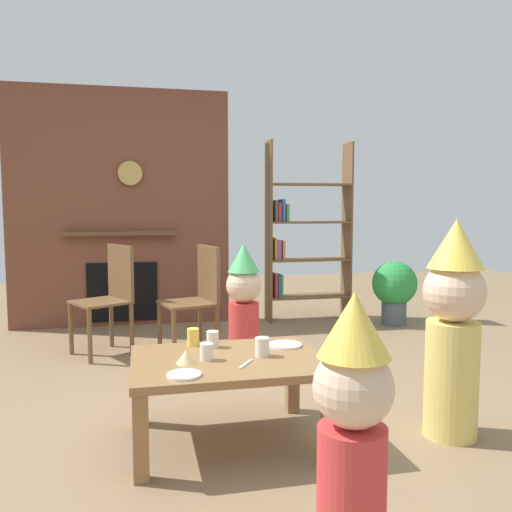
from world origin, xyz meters
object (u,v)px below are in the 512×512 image
child_in_pink (453,323)px  dining_chair_left (111,292)px  coffee_table (228,371)px  paper_cup_near_right (213,339)px  birthday_cake_slice (186,356)px  bookshelf (302,238)px  paper_plate_rear (285,345)px  paper_cup_center (262,347)px  paper_plate_front (184,375)px  child_with_cone_hat (352,429)px  child_by_the_chairs (244,303)px  paper_cup_far_left (207,352)px  paper_cup_near_left (193,337)px  dining_chair_middle (198,294)px  potted_plant_tall (394,287)px

child_in_pink → dining_chair_left: 2.76m
coffee_table → paper_cup_near_right: 0.25m
paper_cup_near_right → birthday_cake_slice: (-0.17, -0.27, -0.01)m
bookshelf → paper_plate_rear: 2.80m
birthday_cake_slice → bookshelf: bearing=62.3°
paper_cup_center → paper_plate_front: 0.49m
bookshelf → child_in_pink: (-0.09, -2.96, -0.27)m
paper_plate_rear → child_with_cone_hat: bearing=-95.6°
coffee_table → child_by_the_chairs: child_by_the_chairs is taller
paper_cup_far_left → child_with_cone_hat: bearing=-72.3°
coffee_table → dining_chair_left: bearing=109.8°
paper_plate_front → paper_cup_near_left: bearing=79.8°
paper_cup_far_left → bookshelf: bearing=63.8°
paper_cup_near_left → child_with_cone_hat: (0.38, -1.37, 0.01)m
dining_chair_middle → birthday_cake_slice: bearing=66.1°
coffee_table → dining_chair_middle: 1.65m
birthday_cake_slice → potted_plant_tall: (2.34, 2.37, -0.09)m
paper_cup_near_left → paper_cup_far_left: (0.04, -0.30, -0.01)m
paper_plate_front → dining_chair_left: 2.15m
paper_cup_near_left → paper_cup_near_right: 0.12m
paper_plate_front → potted_plant_tall: size_ratio=0.24×
paper_plate_front → potted_plant_tall: potted_plant_tall is taller
dining_chair_middle → potted_plant_tall: (2.10, 0.68, -0.12)m
paper_cup_far_left → birthday_cake_slice: bearing=-163.0°
birthday_cake_slice → child_with_cone_hat: bearing=-66.7°
birthday_cake_slice → child_in_pink: 1.40m
child_in_pink → bookshelf: bearing=-82.7°
paper_cup_near_right → paper_cup_far_left: size_ratio=1.05×
bookshelf → paper_plate_rear: size_ratio=10.26×
coffee_table → potted_plant_tall: bearing=47.5°
paper_cup_near_right → dining_chair_left: dining_chair_left is taller
coffee_table → paper_plate_rear: (0.35, 0.16, 0.07)m
bookshelf → dining_chair_middle: 1.72m
paper_cup_near_right → potted_plant_tall: size_ratio=0.14×
paper_plate_front → child_in_pink: child_in_pink is taller
paper_cup_near_right → paper_plate_rear: (0.40, -0.06, -0.04)m
paper_cup_near_left → child_in_pink: child_in_pink is taller
bookshelf → birthday_cake_slice: size_ratio=19.00×
coffee_table → paper_cup_far_left: 0.16m
paper_cup_near_left → child_with_cone_hat: 1.42m
coffee_table → paper_plate_front: 0.35m
paper_cup_far_left → child_by_the_chairs: bearing=70.3°
birthday_cake_slice → paper_cup_center: bearing=5.8°
dining_chair_left → paper_cup_near_left: bearing=79.1°
child_in_pink → dining_chair_middle: bearing=-48.9°
bookshelf → dining_chair_middle: size_ratio=2.11×
bookshelf → paper_cup_center: bearing=-111.3°
paper_cup_near_left → child_with_cone_hat: bearing=-74.5°
paper_plate_rear → coffee_table: bearing=-155.2°
paper_plate_rear → child_in_pink: size_ratio=0.16×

